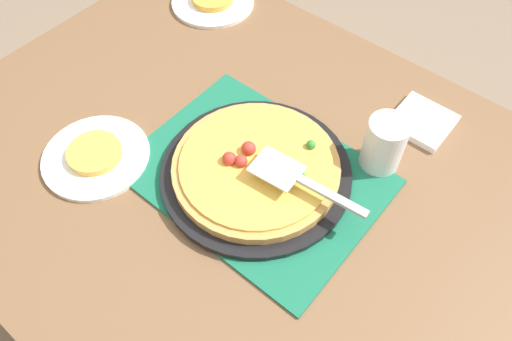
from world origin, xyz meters
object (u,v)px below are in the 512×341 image
at_px(pizza_pan, 256,173).
at_px(pizza_server, 300,179).
at_px(served_slice_left, 95,153).
at_px(pizza, 256,166).
at_px(napkin_stack, 422,121).
at_px(cup_far, 384,145).
at_px(plate_far_right, 213,2).
at_px(plate_near_left, 96,157).

height_order(pizza_pan, pizza_server, pizza_server).
distance_m(pizza_pan, served_slice_left, 0.33).
bearing_deg(served_slice_left, pizza_server, 25.75).
relative_size(pizza, napkin_stack, 2.75).
relative_size(pizza, cup_far, 2.75).
bearing_deg(plate_far_right, served_slice_left, -72.56).
bearing_deg(pizza_pan, pizza, 102.44).
relative_size(pizza, plate_far_right, 1.50).
bearing_deg(pizza, cup_far, 47.10).
distance_m(pizza, served_slice_left, 0.33).
bearing_deg(cup_far, plate_near_left, -141.68).
height_order(plate_near_left, cup_far, cup_far).
xyz_separation_m(pizza, pizza_server, (0.10, 0.01, 0.04)).
relative_size(plate_near_left, pizza_server, 0.94).
bearing_deg(pizza, served_slice_left, -148.31).
bearing_deg(pizza, plate_far_right, 141.07).
bearing_deg(served_slice_left, cup_far, 38.32).
relative_size(plate_near_left, cup_far, 1.83).
height_order(plate_far_right, pizza_server, pizza_server).
relative_size(pizza_pan, plate_near_left, 1.73).
relative_size(pizza, pizza_server, 1.42).
bearing_deg(pizza, plate_near_left, -148.31).
xyz_separation_m(plate_near_left, served_slice_left, (0.00, 0.00, 0.01)).
relative_size(cup_far, pizza_server, 0.52).
relative_size(pizza_pan, napkin_stack, 3.17).
distance_m(served_slice_left, cup_far, 0.58).
xyz_separation_m(pizza, cup_far, (0.17, 0.18, 0.03)).
bearing_deg(served_slice_left, plate_far_right, 107.44).
bearing_deg(napkin_stack, plate_near_left, -132.61).
height_order(cup_far, napkin_stack, cup_far).
height_order(plate_near_left, napkin_stack, napkin_stack).
distance_m(pizza, napkin_stack, 0.39).
distance_m(cup_far, pizza_server, 0.19).
distance_m(cup_far, napkin_stack, 0.16).
bearing_deg(plate_far_right, pizza, -38.93).
distance_m(plate_near_left, plate_far_right, 0.57).
height_order(pizza_server, napkin_stack, pizza_server).
xyz_separation_m(pizza_pan, plate_near_left, (-0.28, -0.17, -0.01)).
distance_m(plate_near_left, napkin_stack, 0.70).
bearing_deg(plate_near_left, plate_far_right, 107.44).
bearing_deg(pizza_pan, plate_far_right, 141.06).
height_order(pizza_pan, pizza, pizza).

